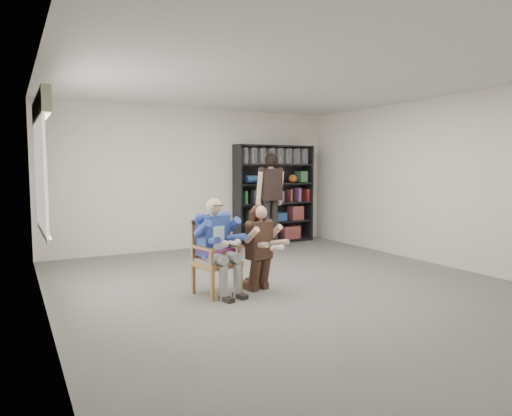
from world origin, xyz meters
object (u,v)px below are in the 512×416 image
standing_man (271,202)px  armchair (217,257)px  kneeling_woman (261,248)px  seated_man (217,246)px  bookshelf (274,194)px

standing_man → armchair: bearing=-139.1°
kneeling_woman → seated_man: bearing=155.8°
armchair → kneeling_woman: kneeling_woman is taller
kneeling_woman → bookshelf: bookshelf is taller
armchair → kneeling_woman: bearing=-24.2°
kneeling_woman → bookshelf: bearing=44.1°
seated_man → standing_man: bearing=35.0°
armchair → seated_man: (0.00, 0.00, 0.14)m
seated_man → bookshelf: 4.14m
seated_man → bookshelf: (2.71, 3.10, 0.42)m
kneeling_woman → standing_man: (1.66, 2.57, 0.37)m
armchair → standing_man: (2.24, 2.45, 0.46)m
armchair → standing_man: standing_man is taller
bookshelf → seated_man: bearing=-131.1°
seated_man → bookshelf: bookshelf is taller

